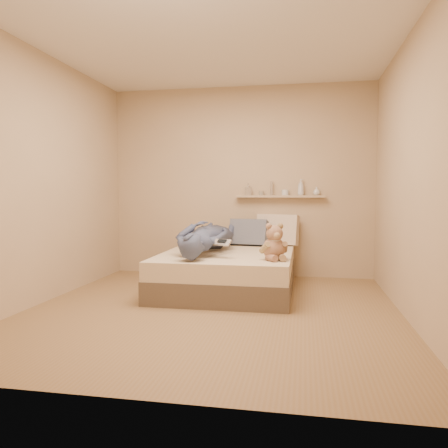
% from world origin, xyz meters
% --- Properties ---
extents(room, '(3.80, 3.80, 3.80)m').
position_xyz_m(room, '(0.00, 0.00, 1.30)').
color(room, olive).
rests_on(room, ground).
extents(bed, '(1.50, 1.90, 0.45)m').
position_xyz_m(bed, '(0.00, 0.93, 0.22)').
color(bed, brown).
rests_on(bed, floor).
extents(game_console, '(0.21, 0.14, 0.07)m').
position_xyz_m(game_console, '(0.02, 0.43, 0.62)').
color(game_console, silver).
rests_on(game_console, bed).
extents(teddy_bear, '(0.31, 0.32, 0.39)m').
position_xyz_m(teddy_bear, '(0.58, 0.40, 0.61)').
color(teddy_bear, '#9A6E54').
rests_on(teddy_bear, bed).
extents(dark_plush, '(0.17, 0.17, 0.26)m').
position_xyz_m(dark_plush, '(-0.42, 1.54, 0.56)').
color(dark_plush, black).
rests_on(dark_plush, bed).
extents(pillow_cream, '(0.59, 0.34, 0.42)m').
position_xyz_m(pillow_cream, '(0.53, 1.76, 0.65)').
color(pillow_cream, beige).
rests_on(pillow_cream, bed).
extents(pillow_grey, '(0.53, 0.32, 0.37)m').
position_xyz_m(pillow_grey, '(0.15, 1.62, 0.62)').
color(pillow_grey, slate).
rests_on(pillow_grey, bed).
extents(person, '(0.61, 1.58, 0.37)m').
position_xyz_m(person, '(-0.25, 0.83, 0.64)').
color(person, '#414566').
rests_on(person, bed).
extents(wall_shelf, '(1.20, 0.12, 0.03)m').
position_xyz_m(wall_shelf, '(0.55, 1.84, 1.10)').
color(wall_shelf, tan).
rests_on(wall_shelf, wall_back).
extents(shelf_bottles, '(1.03, 0.12, 0.22)m').
position_xyz_m(shelf_bottles, '(0.64, 1.84, 1.19)').
color(shelf_bottles, silver).
rests_on(shelf_bottles, wall_shelf).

